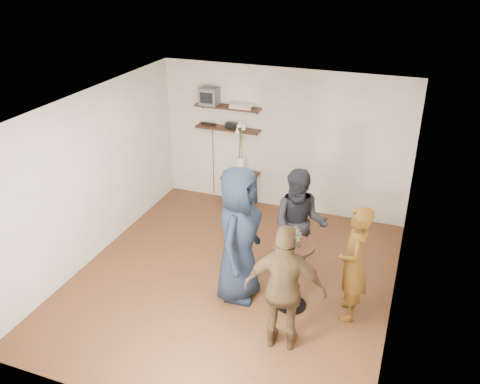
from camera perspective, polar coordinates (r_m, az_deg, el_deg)
name	(u,v)px	position (r m, az deg, el deg)	size (l,w,h in m)	color
room	(231,201)	(6.90, -0.97, -0.99)	(4.58, 5.08, 2.68)	#4A2617
shelf_upper	(228,107)	(9.10, -1.40, 9.51)	(1.20, 0.25, 0.04)	black
shelf_lower	(228,129)	(9.22, -1.38, 7.13)	(1.20, 0.25, 0.04)	black
crt_monitor	(210,96)	(9.18, -3.42, 10.71)	(0.32, 0.30, 0.30)	#59595B
dvd_deck	(242,106)	(8.99, 0.25, 9.63)	(0.40, 0.24, 0.06)	silver
radio	(232,126)	(9.17, -0.95, 7.48)	(0.22, 0.10, 0.10)	black
power_strip	(209,124)	(9.40, -3.55, 7.67)	(0.30, 0.05, 0.03)	black
side_table	(240,180)	(9.30, 0.04, 1.35)	(0.61, 0.61, 0.66)	black
vase_lilies	(240,158)	(9.12, 0.04, 3.87)	(0.20, 0.21, 1.05)	white
drinks_table	(293,267)	(6.77, 5.99, -8.40)	(0.53, 0.53, 0.97)	black
wine_glass_fl	(290,235)	(6.49, 5.62, -4.79)	(0.07, 0.07, 0.22)	silver
wine_glass_fr	(299,238)	(6.47, 6.66, -5.10)	(0.07, 0.07, 0.20)	silver
wine_glass_bl	(295,232)	(6.55, 6.22, -4.52)	(0.07, 0.07, 0.22)	silver
wine_glass_br	(297,234)	(6.51, 6.41, -4.74)	(0.07, 0.07, 0.22)	silver
person_plaid	(354,264)	(6.64, 12.65, -7.88)	(0.58, 0.38, 1.60)	#B12C14
person_dark	(299,225)	(7.30, 6.69, -3.69)	(0.81, 0.63, 1.67)	black
person_navy	(239,235)	(6.77, -0.15, -4.83)	(0.94, 0.61, 1.93)	black
person_brown	(285,289)	(6.03, 5.07, -10.81)	(0.97, 0.40, 1.66)	#4C3720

